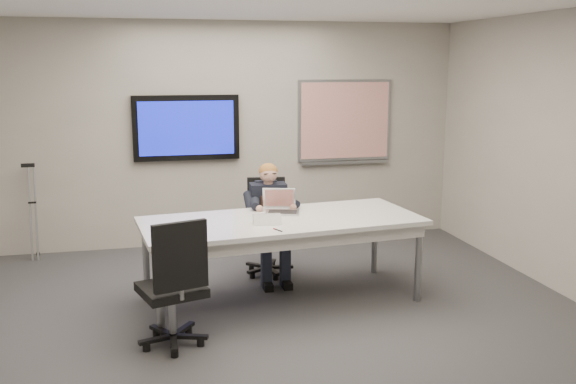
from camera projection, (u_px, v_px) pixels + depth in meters
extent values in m
cube|color=#38383B|center=(276.00, 335.00, 5.48)|extent=(6.00, 6.00, 0.02)
cube|color=#9E9B8F|center=(226.00, 134.00, 8.07)|extent=(6.00, 0.02, 2.80)
cube|color=#9E9B8F|center=(447.00, 309.00, 2.34)|extent=(6.00, 0.02, 2.80)
cube|color=silver|center=(282.00, 221.00, 6.14)|extent=(2.76, 1.39, 0.04)
cube|color=silver|center=(282.00, 230.00, 6.16)|extent=(2.64, 1.27, 0.11)
cylinder|color=gray|center=(160.00, 292.00, 5.39)|extent=(0.07, 0.07, 0.77)
cylinder|color=gray|center=(418.00, 263.00, 6.19)|extent=(0.07, 0.07, 0.77)
cylinder|color=gray|center=(146.00, 261.00, 6.25)|extent=(0.07, 0.07, 0.77)
cylinder|color=gray|center=(375.00, 238.00, 7.05)|extent=(0.07, 0.07, 0.77)
cube|color=black|center=(186.00, 128.00, 7.89)|extent=(1.30, 0.08, 0.80)
cube|color=#0D1494|center=(187.00, 128.00, 7.85)|extent=(1.16, 0.01, 0.66)
cube|color=gray|center=(345.00, 120.00, 8.36)|extent=(1.25, 0.04, 1.05)
cube|color=white|center=(345.00, 120.00, 8.33)|extent=(1.18, 0.01, 0.98)
cube|color=gray|center=(345.00, 162.00, 8.43)|extent=(1.18, 0.05, 0.04)
cylinder|color=gray|center=(268.00, 249.00, 7.02)|extent=(0.06, 0.06, 0.36)
cube|color=black|center=(268.00, 234.00, 6.98)|extent=(0.51, 0.51, 0.07)
cube|color=black|center=(266.00, 200.00, 7.13)|extent=(0.42, 0.10, 0.52)
cylinder|color=gray|center=(172.00, 311.00, 5.23)|extent=(0.06, 0.06, 0.37)
cube|color=black|center=(171.00, 290.00, 5.20)|extent=(0.60, 0.60, 0.07)
cube|color=black|center=(180.00, 256.00, 4.93)|extent=(0.43, 0.18, 0.54)
cube|color=black|center=(268.00, 207.00, 6.89)|extent=(0.39, 0.23, 0.53)
cube|color=#372016|center=(270.00, 207.00, 6.78)|extent=(0.20, 0.03, 0.26)
sphere|color=tan|center=(268.00, 174.00, 6.79)|extent=(0.19, 0.19, 0.19)
ellipsoid|color=#956126|center=(268.00, 171.00, 6.80)|extent=(0.20, 0.20, 0.17)
cube|color=#BBBBBE|center=(282.00, 212.00, 6.35)|extent=(0.38, 0.31, 0.02)
cube|color=black|center=(283.00, 212.00, 6.34)|extent=(0.31, 0.23, 0.00)
cube|color=#BBBBBE|center=(279.00, 198.00, 6.47)|extent=(0.34, 0.17, 0.22)
cube|color=#AC2112|center=(279.00, 198.00, 6.46)|extent=(0.30, 0.14, 0.18)
cylinder|color=black|center=(278.00, 230.00, 5.70)|extent=(0.06, 0.12, 0.01)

